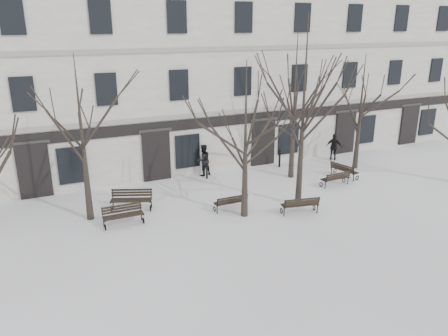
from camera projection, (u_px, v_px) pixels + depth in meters
ground at (280, 222)px, 20.00m from camera, size 100.00×100.00×0.00m
building at (183, 73)px, 29.46m from camera, size 40.40×10.20×11.40m
tree_1 at (246, 122)px, 19.29m from camera, size 5.07×5.07×7.24m
tree_2 at (304, 90)px, 20.13m from camera, size 6.42×6.42×9.17m
tree_4 at (80, 120)px, 18.90m from camera, size 5.26×5.26×7.52m
tree_5 at (295, 90)px, 24.31m from camera, size 5.78×5.78×8.26m
tree_6 at (362, 98)px, 26.19m from camera, size 4.95×4.95×7.07m
bench_0 at (123, 214)px, 19.64m from camera, size 1.81×0.67×0.91m
bench_1 at (231, 202)px, 21.14m from camera, size 1.65×0.61×0.83m
bench_2 at (300, 204)px, 20.74m from camera, size 1.86×0.98×0.90m
bench_3 at (131, 199)px, 21.26m from camera, size 2.07×1.39×0.99m
bench_4 at (336, 178)px, 24.35m from camera, size 1.72×0.68×0.86m
bench_5 at (344, 170)px, 25.73m from camera, size 0.97×1.79×0.86m
bollard_a at (207, 170)px, 25.51m from camera, size 0.12×0.12×0.97m
bollard_b at (280, 157)px, 27.54m from camera, size 0.15×0.15×1.20m
pedestrian_b at (203, 175)px, 26.23m from camera, size 1.04×0.88×1.89m
pedestrian_c at (333, 160)px, 29.20m from camera, size 1.06×1.02×1.77m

